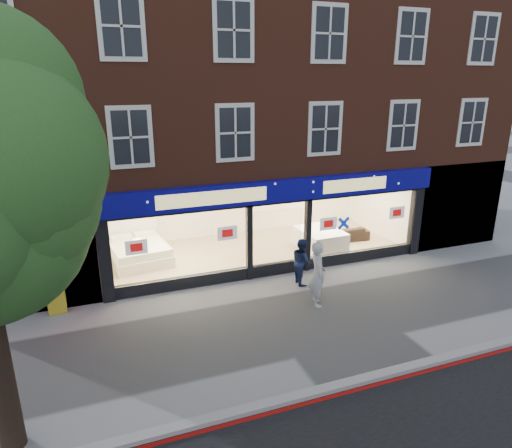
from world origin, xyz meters
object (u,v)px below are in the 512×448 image
display_bed (138,251)px  mattress_stack (320,239)px  a_board (57,302)px  pedestrian_grey (317,274)px  pedestrian_blue (302,261)px  sofa (345,234)px

display_bed → mattress_stack: display_bed is taller
display_bed → mattress_stack: 6.77m
display_bed → a_board: (-2.58, -2.99, -0.09)m
a_board → pedestrian_grey: bearing=-19.8°
pedestrian_blue → mattress_stack: bearing=-35.4°
display_bed → a_board: 3.96m
pedestrian_blue → display_bed: bearing=56.8°
display_bed → sofa: 8.08m
a_board → pedestrian_grey: (7.08, -2.04, 0.59)m
mattress_stack → pedestrian_blue: pedestrian_blue is taller
mattress_stack → pedestrian_grey: bearing=-119.4°
mattress_stack → pedestrian_grey: pedestrian_grey is taller
display_bed → pedestrian_grey: 6.77m
mattress_stack → pedestrian_blue: size_ratio=1.27×
mattress_stack → pedestrian_grey: 4.46m
display_bed → pedestrian_grey: bearing=-55.8°
sofa → pedestrian_blue: size_ratio=1.23×
a_board → pedestrian_blue: 7.33m
sofa → a_board: size_ratio=2.43×
sofa → a_board: a_board is taller
mattress_stack → sofa: mattress_stack is taller
mattress_stack → pedestrian_blue: 3.10m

